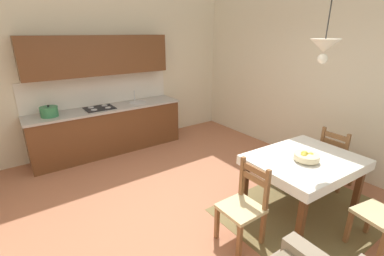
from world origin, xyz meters
name	(u,v)px	position (x,y,z in m)	size (l,w,h in m)	color
ground_plane	(186,211)	(0.00, 0.00, -0.05)	(5.99, 6.06, 0.10)	#AD6B4C
wall_back	(102,43)	(0.00, 2.79, 2.06)	(5.99, 0.12, 4.12)	beige
wall_right	(322,44)	(2.76, 0.00, 2.06)	(0.12, 6.06, 4.12)	beige
area_rug	(304,211)	(1.23, -0.99, 0.00)	(2.10, 1.60, 0.01)	olive
kitchen_cabinetry	(106,109)	(-0.17, 2.46, 0.86)	(2.85, 0.63, 2.20)	brown
dining_table	(304,166)	(1.23, -0.89, 0.63)	(1.40, 1.13, 0.75)	brown
dining_chair_window_side	(336,159)	(2.18, -0.84, 0.44)	(0.43, 0.43, 0.93)	#D1BC89
dining_chair_camera_side	(384,217)	(1.25, -1.83, 0.44)	(0.49, 0.49, 0.93)	#D1BC89
dining_chair_tv_side	(244,206)	(0.19, -0.85, 0.44)	(0.42, 0.42, 0.93)	#D1BC89
fruit_bowl	(306,157)	(1.15, -0.94, 0.81)	(0.30, 0.30, 0.12)	beige
pendant_lamp	(324,47)	(1.23, -0.90, 2.10)	(0.32, 0.32, 0.80)	black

